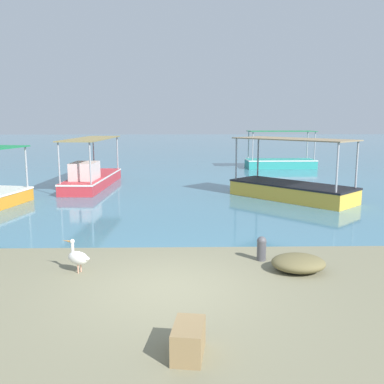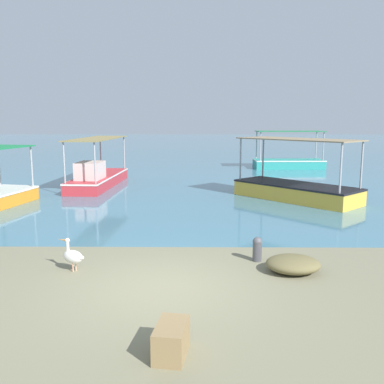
# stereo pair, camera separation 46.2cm
# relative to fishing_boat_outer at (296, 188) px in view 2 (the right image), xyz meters

# --- Properties ---
(ground) EXTENTS (120.00, 120.00, 0.00)m
(ground) POSITION_rel_fishing_boat_outer_xyz_m (-5.27, -10.29, -0.54)
(ground) COLOR #767358
(harbor_water) EXTENTS (110.00, 90.00, 0.00)m
(harbor_water) POSITION_rel_fishing_boat_outer_xyz_m (-5.27, 37.71, -0.54)
(harbor_water) COLOR teal
(harbor_water) RESTS_ON ground
(fishing_boat_outer) EXTENTS (5.36, 5.52, 2.75)m
(fishing_boat_outer) POSITION_rel_fishing_boat_outer_xyz_m (0.00, 0.00, 0.00)
(fishing_boat_outer) COLOR gold
(fishing_boat_outer) RESTS_ON harbor_water
(fishing_boat_near_right) EXTENTS (2.15, 6.92, 2.59)m
(fishing_boat_near_right) POSITION_rel_fishing_boat_outer_xyz_m (-9.84, 3.79, 0.04)
(fishing_boat_near_right) COLOR #BF2E37
(fishing_boat_near_right) RESTS_ON harbor_water
(fishing_boat_far_left) EXTENTS (5.10, 2.17, 2.74)m
(fishing_boat_far_left) POSITION_rel_fishing_boat_outer_xyz_m (2.32, 12.50, -0.02)
(fishing_boat_far_left) COLOR teal
(fishing_boat_far_left) RESTS_ON harbor_water
(pelican) EXTENTS (0.75, 0.51, 0.80)m
(pelican) POSITION_rel_fishing_boat_outer_xyz_m (-7.45, -9.26, -0.17)
(pelican) COLOR #E0997A
(pelican) RESTS_ON ground
(mooring_bollard) EXTENTS (0.25, 0.25, 0.64)m
(mooring_bollard) POSITION_rel_fishing_boat_outer_xyz_m (-2.92, -8.47, -0.20)
(mooring_bollard) COLOR #47474C
(mooring_bollard) RESTS_ON ground
(net_pile) EXTENTS (1.30, 1.10, 0.40)m
(net_pile) POSITION_rel_fishing_boat_outer_xyz_m (-2.18, -9.28, -0.34)
(net_pile) COLOR brown
(net_pile) RESTS_ON ground
(cargo_crate) EXTENTS (0.57, 0.86, 0.50)m
(cargo_crate) POSITION_rel_fishing_boat_outer_xyz_m (-4.87, -12.94, -0.29)
(cargo_crate) COLOR olive
(cargo_crate) RESTS_ON ground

